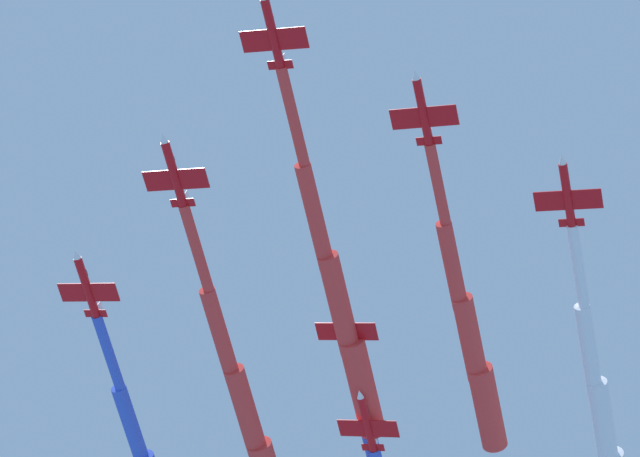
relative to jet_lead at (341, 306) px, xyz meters
name	(u,v)px	position (x,y,z in m)	size (l,w,h in m)	color
jet_lead	(341,306)	(0.00, 0.00, 0.00)	(30.74, 59.00, 4.44)	red
jet_port_inner	(471,338)	(10.27, 14.78, 0.79)	(27.13, 52.38, 4.34)	red
jet_starboard_inner	(247,413)	(-18.69, 4.07, -2.99)	(29.04, 56.24, 4.36)	red
jet_port_mid	(604,424)	(17.14, 35.71, -1.22)	(28.71, 55.21, 4.35)	red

